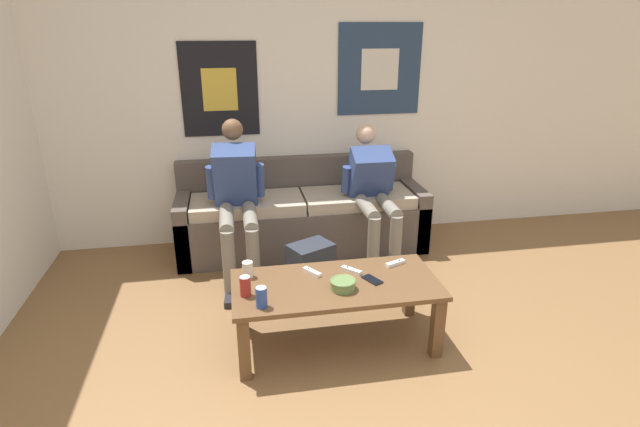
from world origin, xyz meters
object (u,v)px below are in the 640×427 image
drink_can_red (245,286)px  game_controller_far_center (351,270)px  ceramic_bowl (344,284)px  pillar_candle (248,269)px  person_seated_adult (237,195)px  game_controller_near_right (312,272)px  couch (302,218)px  cell_phone (372,280)px  person_seated_teen (373,190)px  backpack (312,268)px  drink_can_blue (261,297)px  game_controller_near_left (395,263)px  coffee_table (336,293)px

drink_can_red → game_controller_far_center: bearing=14.4°
ceramic_bowl → drink_can_red: 0.59m
ceramic_bowl → pillar_candle: 0.62m
person_seated_adult → ceramic_bowl: (0.59, -1.22, -0.19)m
pillar_candle → drink_can_red: bearing=-95.9°
game_controller_near_right → pillar_candle: bearing=175.6°
couch → game_controller_near_right: 1.36m
ceramic_bowl → couch: bearing=90.8°
cell_phone → pillar_candle: bearing=166.1°
couch → game_controller_far_center: size_ratio=17.01×
couch → game_controller_near_right: bearing=-95.7°
person_seated_teen → couch: bearing=149.3°
backpack → drink_can_red: 0.98m
ceramic_bowl → drink_can_blue: size_ratio=1.28×
person_seated_adult → game_controller_near_left: size_ratio=8.36×
game_controller_near_left → game_controller_far_center: bearing=-171.5°
backpack → ceramic_bowl: ceramic_bowl is taller
cell_phone → person_seated_teen: bearing=74.1°
drink_can_red → game_controller_near_left: bearing=12.6°
coffee_table → cell_phone: 0.24m
person_seated_teen → cell_phone: (-0.34, -1.17, -0.19)m
ceramic_bowl → pillar_candle: bearing=155.0°
pillar_candle → game_controller_near_left: bearing=-0.5°
game_controller_near_left → person_seated_teen: bearing=82.9°
game_controller_near_right → cell_phone: 0.39m
person_seated_teen → pillar_candle: size_ratio=9.79×
person_seated_adult → drink_can_blue: person_seated_adult is taller
game_controller_near_right → coffee_table: bearing=-48.6°
person_seated_teen → cell_phone: person_seated_teen is taller
drink_can_blue → game_controller_far_center: (0.60, 0.32, -0.05)m
coffee_table → game_controller_near_right: size_ratio=9.27×
couch → game_controller_far_center: 1.39m
couch → backpack: 0.79m
backpack → cell_phone: (0.26, -0.72, 0.26)m
pillar_candle → coffee_table: bearing=-18.1°
backpack → game_controller_near_left: game_controller_near_left is taller
person_seated_adult → drink_can_red: size_ratio=9.88×
person_seated_adult → cell_phone: size_ratio=8.10×
pillar_candle → drink_can_red: 0.23m
person_seated_adult → backpack: bearing=-38.6°
coffee_table → person_seated_adult: person_seated_adult is taller
game_controller_far_center → cell_phone: bearing=-52.7°
ceramic_bowl → game_controller_near_right: ceramic_bowl is taller
pillar_candle → game_controller_far_center: size_ratio=0.90×
pillar_candle → drink_can_blue: bearing=-80.8°
person_seated_teen → drink_can_red: size_ratio=9.13×
person_seated_teen → ceramic_bowl: bearing=-113.2°
ceramic_bowl → drink_can_blue: 0.51m
coffee_table → cell_phone: bearing=-3.5°
person_seated_adult → couch: bearing=32.0°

